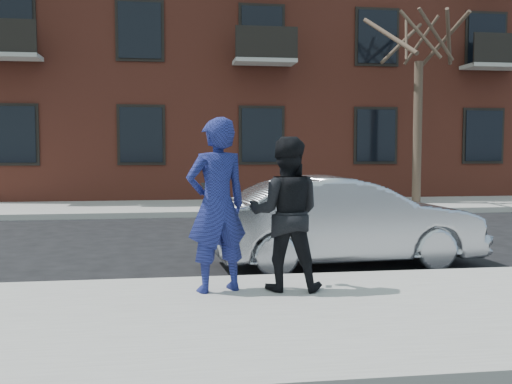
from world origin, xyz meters
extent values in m
plane|color=black|center=(0.00, 0.00, 0.00)|extent=(100.00, 100.00, 0.00)
cube|color=gray|center=(0.00, -0.25, 0.07)|extent=(50.00, 3.50, 0.15)
cube|color=#999691|center=(0.00, 1.55, 0.07)|extent=(50.00, 0.10, 0.15)
cube|color=gray|center=(0.00, 11.25, 0.07)|extent=(50.00, 3.50, 0.15)
cube|color=#999691|center=(0.00, 9.45, 0.07)|extent=(50.00, 0.10, 0.15)
cube|color=brown|center=(2.00, 18.00, 6.00)|extent=(24.00, 10.00, 12.00)
cube|color=black|center=(-7.50, 12.94, 2.20)|extent=(1.30, 0.06, 1.70)
cube|color=black|center=(3.90, 12.94, 2.20)|extent=(1.30, 0.06, 1.70)
cube|color=black|center=(-7.50, 12.94, 5.40)|extent=(1.30, 0.06, 1.70)
cube|color=black|center=(3.90, 12.94, 5.40)|extent=(1.30, 0.06, 1.70)
cylinder|color=#392922|center=(4.50, 11.00, 2.25)|extent=(0.26, 0.26, 4.20)
imported|color=#999BA3|center=(-0.19, 2.76, 0.68)|extent=(4.25, 1.75, 1.37)
imported|color=navy|center=(-2.31, 0.79, 1.15)|extent=(0.85, 0.69, 2.01)
cube|color=black|center=(-2.42, 0.98, 1.36)|extent=(0.11, 0.14, 0.08)
imported|color=black|center=(-1.51, 0.76, 1.04)|extent=(0.99, 0.84, 1.79)
cube|color=black|center=(-1.61, 0.97, 1.16)|extent=(0.07, 0.14, 0.06)
camera|label=1|loc=(-2.84, -6.05, 1.82)|focal=42.00mm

